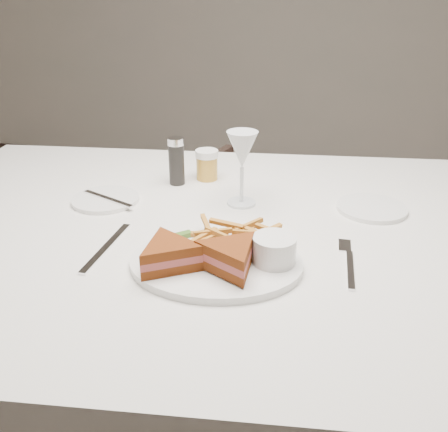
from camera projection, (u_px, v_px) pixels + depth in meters
ground at (234, 432)px, 1.50m from camera, size 5.00×5.00×0.00m
table at (228, 363)px, 1.23m from camera, size 1.66×1.19×0.75m
chair_far at (256, 222)px, 2.12m from camera, size 0.71×0.69×0.60m
table_setting at (223, 225)px, 1.00m from camera, size 0.78×0.61×0.18m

